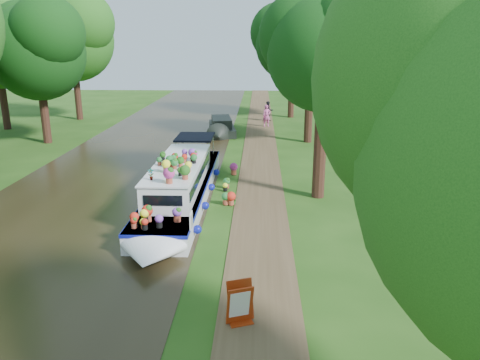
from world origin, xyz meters
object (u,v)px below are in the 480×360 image
sandwich_board (240,305)px  pedestrian_pink (267,116)px  pedestrian_dark (268,111)px  plant_boat (180,185)px  second_boat (221,127)px

sandwich_board → pedestrian_pink: size_ratio=0.59×
pedestrian_pink → pedestrian_dark: (0.19, 2.80, -0.03)m
plant_boat → pedestrian_dark: bearing=79.3°
plant_boat → pedestrian_pink: 19.59m
pedestrian_pink → second_boat: bearing=-154.5°
second_boat → sandwich_board: bearing=-92.4°
sandwich_board → pedestrian_dark: 30.74m
sandwich_board → second_boat: bearing=75.4°
pedestrian_dark → plant_boat: bearing=-119.1°
sandwich_board → pedestrian_pink: bearing=67.7°
plant_boat → second_boat: bearing=88.2°
sandwich_board → plant_boat: bearing=88.4°
second_boat → sandwich_board: 25.05m
pedestrian_pink → pedestrian_dark: 2.81m
pedestrian_dark → sandwich_board: bearing=-110.6°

